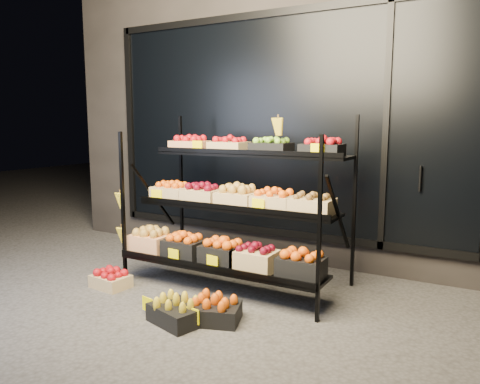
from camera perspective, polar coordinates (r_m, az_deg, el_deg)
The scene contains 8 objects.
ground at distance 4.24m, azimuth -5.03°, elevation -13.57°, with size 24.00×24.00×0.00m, color #514F4C.
building at distance 6.23m, azimuth 8.54°, elevation 9.87°, with size 6.00×2.08×3.50m.
display_rack at distance 4.51m, azimuth -0.98°, elevation -1.75°, with size 2.18×1.02×1.75m.
tag_floor_a at distance 4.06m, azimuth -11.19°, elevation -13.82°, with size 0.13×0.01×0.12m, color #FFEA00.
tag_floor_b at distance 3.80m, azimuth -5.77°, elevation -15.31°, with size 0.13×0.01×0.12m, color #FFEA00.
floor_crate_left at distance 4.78m, azimuth -15.49°, elevation -10.15°, with size 0.37×0.29×0.19m.
floor_crate_midleft at distance 3.88m, azimuth -7.68°, elevation -14.17°, with size 0.50×0.42×0.21m.
floor_crate_right at distance 3.88m, azimuth -3.25°, elevation -14.16°, with size 0.49×0.42×0.21m.
Camera 1 is at (2.24, -3.23, 1.59)m, focal length 35.00 mm.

